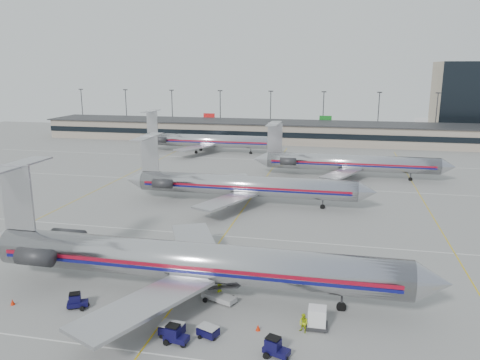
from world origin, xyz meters
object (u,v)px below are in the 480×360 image
(uld_container, at_px, (317,318))
(belt_loader, at_px, (220,296))
(jet_second_row, at_px, (240,185))
(jet_foreground, at_px, (184,260))
(tug_center, at_px, (175,335))

(uld_container, height_order, belt_loader, belt_loader)
(jet_second_row, height_order, belt_loader, jet_second_row)
(jet_foreground, bearing_deg, tug_center, -76.30)
(jet_second_row, xyz_separation_m, uld_container, (15.06, -37.30, -2.30))
(jet_second_row, distance_m, tug_center, 42.44)
(jet_second_row, distance_m, uld_container, 40.29)
(jet_second_row, distance_m, belt_loader, 34.81)
(jet_foreground, xyz_separation_m, belt_loader, (3.94, -0.69, -3.16))
(jet_foreground, height_order, tug_center, jet_foreground)
(jet_foreground, relative_size, belt_loader, 11.39)
(jet_second_row, bearing_deg, jet_foreground, -87.68)
(tug_center, distance_m, belt_loader, 8.15)
(jet_foreground, distance_m, jet_second_row, 33.64)
(belt_loader, bearing_deg, uld_container, 4.78)
(jet_foreground, xyz_separation_m, tug_center, (2.10, -8.62, -2.99))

